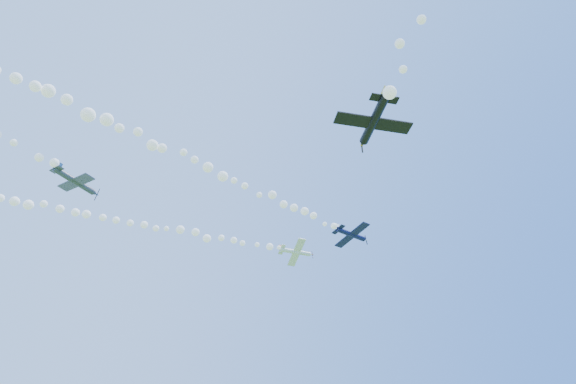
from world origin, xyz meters
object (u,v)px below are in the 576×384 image
plane_grey (76,182)px  plane_black (373,122)px  plane_white (296,252)px  plane_navy (352,235)px

plane_grey → plane_black: bearing=-79.9°
plane_white → plane_black: size_ratio=1.05×
plane_white → plane_black: bearing=-101.1°
plane_grey → plane_black: (21.00, -30.71, -9.12)m
plane_grey → plane_black: 38.31m
plane_white → plane_black: plane_white is taller
plane_white → plane_grey: (-38.38, -13.14, -10.38)m
plane_white → plane_navy: plane_white is taller
plane_white → plane_navy: bearing=-65.3°
plane_navy → plane_grey: size_ratio=1.12×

